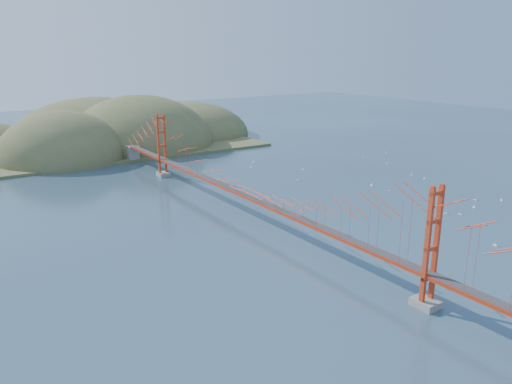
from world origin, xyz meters
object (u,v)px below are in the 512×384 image
sailboat_2 (441,189)px  sailboat_1 (389,190)px  bridge (249,170)px  sailboat_0 (372,185)px

sailboat_2 → sailboat_1: 9.27m
bridge → sailboat_2: bridge is taller
sailboat_2 → sailboat_1: bearing=151.6°
sailboat_0 → bridge: bearing=-174.1°
bridge → sailboat_1: bearing=-2.3°
bridge → sailboat_1: size_ratio=150.48×
bridge → sailboat_2: size_ratio=130.89×
sailboat_1 → sailboat_2: bearing=-28.4°
sailboat_1 → sailboat_0: (0.08, 3.99, 0.01)m
sailboat_2 → sailboat_0: bearing=133.8°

